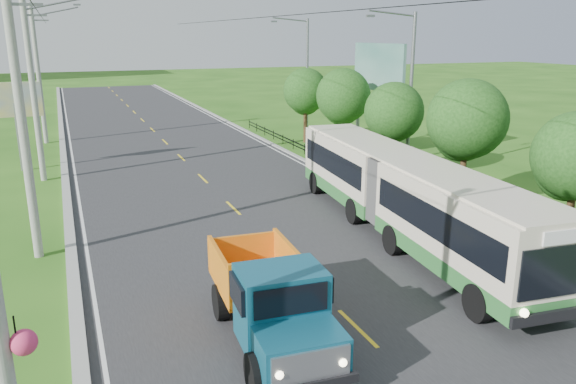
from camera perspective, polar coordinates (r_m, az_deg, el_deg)
ground at (r=16.10m, az=7.06°, el=-13.61°), size 240.00×240.00×0.00m
road at (r=33.86m, az=-9.45°, el=2.13°), size 14.00×120.00×0.02m
curb_left at (r=33.12m, az=-21.68°, el=1.02°), size 0.40×120.00×0.15m
curb_right at (r=36.02m, az=1.72°, el=3.22°), size 0.30×120.00×0.10m
edge_line_left at (r=33.13m, az=-20.72°, el=1.03°), size 0.12×120.00×0.00m
edge_line_right at (r=35.83m, az=0.98°, el=3.11°), size 0.12×120.00×0.00m
centre_dash at (r=16.09m, az=7.06°, el=-13.54°), size 0.12×2.20×0.00m
railing_right at (r=31.11m, az=7.59°, el=1.55°), size 0.04×40.00×0.60m
pole_near at (r=21.41m, az=-25.36°, el=6.82°), size 3.51×0.32×10.00m
pole_mid at (r=33.33m, az=-24.43°, el=9.61°), size 3.51×0.32×10.00m
pole_far at (r=45.29m, az=-23.98°, el=10.93°), size 3.51×0.32×10.00m
tree_second at (r=22.54m, az=27.13°, el=2.90°), size 3.18×3.26×5.30m
tree_third at (r=26.69m, az=17.62°, el=6.67°), size 3.60×3.62×6.00m
tree_fourth at (r=31.55m, az=10.65°, el=7.70°), size 3.24×3.31×5.40m
tree_fifth at (r=36.68m, az=5.61°, el=9.41°), size 3.48×3.52×5.80m
tree_back at (r=42.08m, az=1.79°, el=10.01°), size 3.30×3.36×5.50m
streetlight_mid at (r=31.71m, az=12.13°, el=10.06°), size 3.02×0.20×9.07m
streetlight_far at (r=43.99m, az=1.77°, el=11.89°), size 3.02×0.20×9.07m
planter_near at (r=25.13m, az=17.76°, el=-2.57°), size 0.64×0.64×0.67m
planter_mid at (r=31.41m, az=8.55°, el=1.62°), size 0.64×0.64×0.67m
planter_far at (r=38.33m, az=2.51°, el=4.34°), size 0.64×0.64×0.67m
billboard_left at (r=36.50m, az=-26.02°, el=7.90°), size 3.00×0.20×5.20m
billboard_right at (r=37.61m, az=9.15°, el=11.73°), size 0.24×6.00×7.30m
bus at (r=22.51m, az=11.76°, el=0.14°), size 4.19×16.80×3.21m
dump_truck at (r=14.69m, az=-1.69°, el=-10.44°), size 2.57×5.93×2.44m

